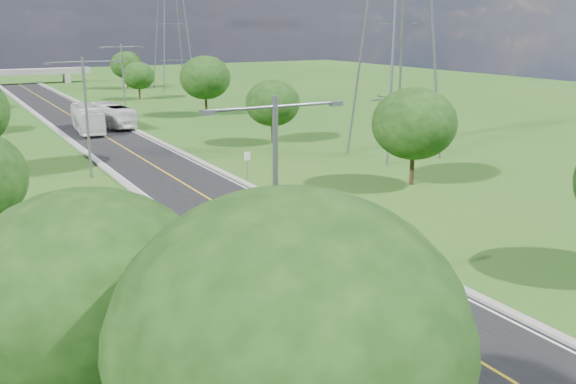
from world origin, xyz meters
The scene contains 20 objects.
ground centered at (0.00, 60.00, 0.00)m, with size 260.00×260.00×0.00m, color #205618.
road centered at (0.00, 66.00, 0.03)m, with size 8.00×150.00×0.06m, color black.
curb_left centered at (-4.25, 66.00, 0.11)m, with size 0.50×150.00×0.22m, color gray.
curb_right centered at (4.25, 66.00, 0.11)m, with size 0.50×150.00×0.22m, color gray.
speed_limit_sign centered at (5.20, 37.98, 1.60)m, with size 0.55×0.09×2.40m.
overpass centered at (0.00, 140.00, 2.41)m, with size 30.00×3.00×3.20m.
streetlight_near_left centered at (-6.00, 12.00, 5.94)m, with size 5.90×0.25×10.00m.
streetlight_mid_left centered at (-6.00, 45.00, 5.94)m, with size 5.90×0.25×10.00m.
streetlight_far_right centered at (6.00, 78.00, 5.94)m, with size 5.90×0.25×10.00m.
power_tower_near centered at (22.00, 40.00, 14.01)m, with size 9.00×6.40×28.00m.
power_tower_far centered at (26.00, 115.00, 14.01)m, with size 9.00×6.40×28.00m.
tree_la centered at (-14.00, 8.00, 5.27)m, with size 7.14×7.14×8.30m.
tree_lf centered at (-11.00, 2.00, 5.89)m, with size 7.98×7.98×9.28m.
tree_rb centered at (16.00, 30.00, 4.95)m, with size 6.72×6.72×7.82m.
tree_rc centered at (15.00, 52.00, 4.33)m, with size 5.88×5.88×6.84m.
tree_rd centered at (17.00, 76.00, 5.27)m, with size 7.14×7.14×8.30m.
tree_re centered at (14.50, 100.00, 4.02)m, with size 5.46×5.46×6.35m.
tree_rf centered at (18.00, 120.00, 4.64)m, with size 6.30×6.30×7.33m.
bus_outbound centered at (2.52, 71.46, 1.49)m, with size 2.41×10.30×2.87m, color white.
bus_inbound centered at (-0.97, 69.11, 1.61)m, with size 2.61×11.14×3.10m, color white.
Camera 1 is at (-17.16, -8.97, 12.56)m, focal length 40.00 mm.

